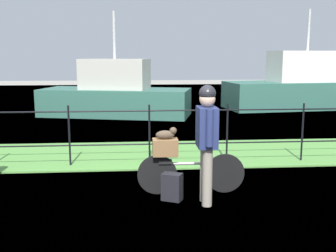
% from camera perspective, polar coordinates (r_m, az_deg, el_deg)
% --- Properties ---
extents(ground_plane, '(60.00, 60.00, 0.00)m').
position_cam_1_polar(ground_plane, '(5.60, -1.66, -11.91)').
color(ground_plane, gray).
extents(grass_strip, '(27.00, 2.40, 0.03)m').
position_cam_1_polar(grass_strip, '(8.66, -2.78, -3.95)').
color(grass_strip, '#569342').
rests_on(grass_strip, ground).
extents(harbor_water, '(30.00, 30.00, 0.00)m').
position_cam_1_polar(harbor_water, '(15.05, -3.61, 1.88)').
color(harbor_water, '#426684').
rests_on(harbor_water, ground).
extents(iron_fence, '(18.04, 0.04, 1.17)m').
position_cam_1_polar(iron_fence, '(7.73, -2.62, -0.66)').
color(iron_fence, black).
rests_on(iron_fence, ground).
extents(bicycle_main, '(1.64, 0.16, 0.60)m').
position_cam_1_polar(bicycle_main, '(6.22, 3.07, -6.54)').
color(bicycle_main, black).
rests_on(bicycle_main, ground).
extents(wooden_crate, '(0.38, 0.26, 0.25)m').
position_cam_1_polar(wooden_crate, '(6.08, -0.41, -2.98)').
color(wooden_crate, brown).
rests_on(wooden_crate, bicycle_main).
extents(terrier_dog, '(0.32, 0.14, 0.18)m').
position_cam_1_polar(terrier_dog, '(6.05, -0.17, -1.12)').
color(terrier_dog, '#4C3D2D').
rests_on(terrier_dog, wooden_crate).
extents(cyclist_person, '(0.26, 0.54, 1.68)m').
position_cam_1_polar(cyclist_person, '(5.65, 5.45, -1.13)').
color(cyclist_person, gray).
rests_on(cyclist_person, ground).
extents(backpack_on_paving, '(0.33, 0.28, 0.40)m').
position_cam_1_polar(backpack_on_paving, '(5.95, 0.57, -8.51)').
color(backpack_on_paving, black).
rests_on(backpack_on_paving, ground).
extents(moored_boat_near, '(6.55, 2.79, 3.86)m').
position_cam_1_polar(moored_boat_near, '(17.27, 18.69, 5.15)').
color(moored_boat_near, '#336656').
rests_on(moored_boat_near, ground).
extents(moored_boat_far, '(5.43, 3.09, 3.57)m').
position_cam_1_polar(moored_boat_far, '(14.37, -7.37, 4.32)').
color(moored_boat_far, '#336656').
rests_on(moored_boat_far, ground).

